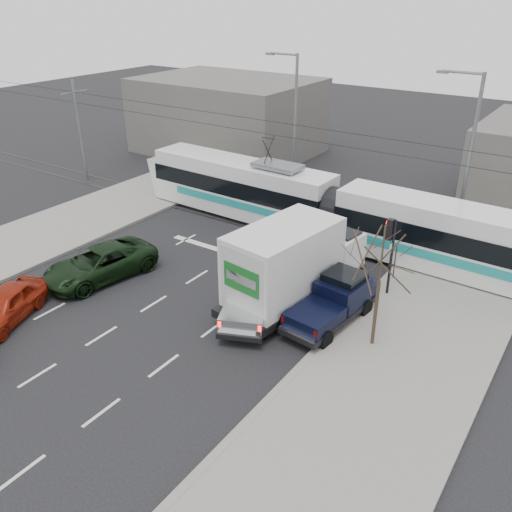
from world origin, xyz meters
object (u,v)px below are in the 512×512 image
Objects in this scene: navy_pickup at (335,300)px; silver_pickup at (253,291)px; green_car at (100,263)px; red_car at (5,306)px; bare_tree at (382,260)px; box_truck at (293,264)px; tram at (336,210)px; street_lamp_near at (467,151)px; traffic_signal at (390,241)px; street_lamp_far at (293,117)px.

silver_pickup is at bearing -154.07° from navy_pickup.
green_car is 1.31× the size of red_car.
box_truck is (-4.31, 1.13, -1.91)m from bare_tree.
street_lamp_near is at bearing 33.95° from tram.
street_lamp_near is 1.81× the size of navy_pickup.
bare_tree is 0.90× the size of silver_pickup.
silver_pickup is at bearing -133.75° from traffic_signal.
street_lamp_near is 23.06m from red_car.
street_lamp_near is 11.63m from navy_pickup.
box_truck is 1.87× the size of red_car.
navy_pickup is at bearing -52.64° from street_lamp_far.
green_car is (-1.30, -15.63, -4.34)m from street_lamp_far.
street_lamp_near reaches higher than traffic_signal.
bare_tree reaches higher than navy_pickup.
silver_pickup is 3.49m from navy_pickup.
box_truck is at bearing 32.69° from silver_pickup.
street_lamp_near is at bearing 83.59° from traffic_signal.
bare_tree is at bearing 6.13° from red_car.
box_truck is at bearing -58.86° from street_lamp_far.
red_car is (-12.33, -10.91, -2.02)m from traffic_signal.
box_truck is (1.04, 1.54, 0.93)m from silver_pickup.
green_car is at bearing -124.32° from tram.
bare_tree is 0.63× the size of box_truck.
tram is 5.01× the size of navy_pickup.
street_lamp_near reaches higher than green_car.
red_car is at bearing -152.79° from bare_tree.
street_lamp_far is 16.54m from navy_pickup.
traffic_signal is at bearing 105.76° from bare_tree.
silver_pickup is (-4.22, -4.41, -1.79)m from traffic_signal.
bare_tree is at bearing 19.16° from green_car.
street_lamp_near is (0.84, 7.50, 2.37)m from traffic_signal.
green_car is (-7.74, -1.72, -0.18)m from silver_pickup.
navy_pickup is (-2.07, 0.77, -2.79)m from bare_tree.
green_car is (-8.78, -3.26, -1.12)m from box_truck.
tram is (6.05, -5.46, -3.31)m from street_lamp_far.
box_truck is at bearing 30.26° from green_car.
green_car is at bearing 64.56° from red_car.
bare_tree is 4.84m from box_truck.
navy_pickup is 1.18× the size of red_car.
green_car is at bearing -151.81° from box_truck.
tram is at bearing -42.06° from street_lamp_far.
silver_pickup is (0.38, -8.45, -0.85)m from tram.
tram is 4.51× the size of green_car.
street_lamp_far reaches higher than traffic_signal.
red_car is at bearing -164.45° from silver_pickup.
street_lamp_near reaches higher than red_car.
box_truck is at bearing -111.19° from street_lamp_near.
tram reaches higher than traffic_signal.
navy_pickup is (3.28, 1.18, 0.05)m from silver_pickup.
street_lamp_far reaches higher than silver_pickup.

